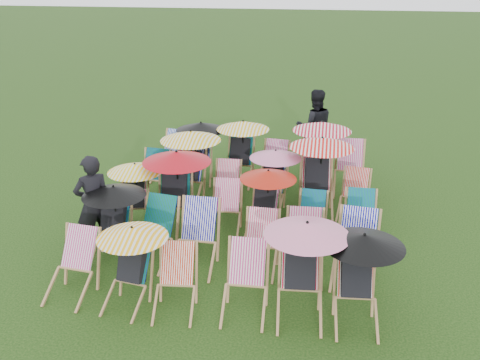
% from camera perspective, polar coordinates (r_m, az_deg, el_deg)
% --- Properties ---
extents(ground, '(100.00, 100.00, 0.00)m').
position_cam_1_polar(ground, '(9.55, -0.02, -5.87)').
color(ground, black).
rests_on(ground, ground).
extents(deckchair_0, '(0.70, 0.91, 0.92)m').
position_cam_1_polar(deckchair_0, '(8.11, -17.54, -8.75)').
color(deckchair_0, '#A57C4D').
rests_on(deckchair_0, ground).
extents(deckchair_1, '(0.98, 1.04, 1.16)m').
position_cam_1_polar(deckchair_1, '(7.62, -11.75, -8.91)').
color(deckchair_1, '#A57C4D').
rests_on(deckchair_1, ground).
extents(deckchair_2, '(0.65, 0.85, 0.87)m').
position_cam_1_polar(deckchair_2, '(7.48, -6.95, -10.81)').
color(deckchair_2, '#A57C4D').
rests_on(deckchair_2, ground).
extents(deckchair_3, '(0.65, 0.89, 0.94)m').
position_cam_1_polar(deckchair_3, '(7.37, 0.56, -10.89)').
color(deckchair_3, '#A57C4D').
rests_on(deckchair_3, ground).
extents(deckchair_4, '(1.14, 1.21, 1.35)m').
position_cam_1_polar(deckchair_4, '(7.24, 6.62, -9.42)').
color(deckchair_4, '#A57C4D').
rests_on(deckchair_4, ground).
extents(deckchair_5, '(1.07, 1.13, 1.26)m').
position_cam_1_polar(deckchair_5, '(7.26, 12.52, -10.21)').
color(deckchair_5, '#A57C4D').
rests_on(deckchair_5, ground).
extents(deckchair_6, '(1.02, 1.06, 1.21)m').
position_cam_1_polar(deckchair_6, '(8.84, -13.50, -4.30)').
color(deckchair_6, '#A57C4D').
rests_on(deckchair_6, ground).
extents(deckchair_7, '(0.78, 0.99, 0.98)m').
position_cam_1_polar(deckchair_7, '(8.68, -9.29, -5.56)').
color(deckchair_7, '#A57C4D').
rests_on(deckchair_7, ground).
extents(deckchair_8, '(0.67, 0.94, 1.01)m').
position_cam_1_polar(deckchair_8, '(8.42, -4.74, -6.14)').
color(deckchair_8, '#A57C4D').
rests_on(deckchair_8, ground).
extents(deckchair_9, '(0.60, 0.83, 0.88)m').
position_cam_1_polar(deckchair_9, '(8.35, 2.09, -6.83)').
color(deckchair_9, '#A57C4D').
rests_on(deckchair_9, ground).
extents(deckchair_10, '(0.66, 0.91, 0.96)m').
position_cam_1_polar(deckchair_10, '(8.25, 6.84, -7.10)').
color(deckchair_10, '#A57C4D').
rests_on(deckchair_10, ground).
extents(deckchair_11, '(0.78, 1.01, 1.02)m').
position_cam_1_polar(deckchair_11, '(8.23, 12.26, -7.30)').
color(deckchair_11, '#A57C4D').
rests_on(deckchair_11, ground).
extents(deckchair_12, '(0.99, 1.08, 1.17)m').
position_cam_1_polar(deckchair_12, '(9.82, -11.24, -1.51)').
color(deckchair_12, '#A57C4D').
rests_on(deckchair_12, ground).
extents(deckchair_13, '(1.21, 1.31, 1.44)m').
position_cam_1_polar(deckchair_13, '(9.52, -6.99, -1.07)').
color(deckchair_13, '#A57C4D').
rests_on(deckchair_13, ground).
extents(deckchair_14, '(0.61, 0.83, 0.87)m').
position_cam_1_polar(deckchair_14, '(9.51, -1.58, -3.08)').
color(deckchair_14, '#A57C4D').
rests_on(deckchair_14, ground).
extents(deckchair_15, '(0.99, 1.04, 1.17)m').
position_cam_1_polar(deckchair_15, '(9.34, 2.62, -2.33)').
color(deckchair_15, '#A57C4D').
rests_on(deckchair_15, ground).
extents(deckchair_16, '(0.58, 0.78, 0.81)m').
position_cam_1_polar(deckchair_16, '(9.28, 7.61, -4.14)').
color(deckchair_16, '#A57C4D').
rests_on(deckchair_16, ground).
extents(deckchair_17, '(0.59, 0.82, 0.88)m').
position_cam_1_polar(deckchair_17, '(9.29, 12.73, -4.24)').
color(deckchair_17, '#A57C4D').
rests_on(deckchair_17, ground).
extents(deckchair_18, '(0.71, 0.93, 0.95)m').
position_cam_1_polar(deckchair_18, '(10.94, -9.45, 0.32)').
color(deckchair_18, '#A57C4D').
rests_on(deckchair_18, ground).
extents(deckchair_19, '(1.20, 1.26, 1.43)m').
position_cam_1_polar(deckchair_19, '(10.69, -5.61, 1.60)').
color(deckchair_19, '#A57C4D').
rests_on(deckchair_19, ground).
extents(deckchair_20, '(0.59, 0.80, 0.85)m').
position_cam_1_polar(deckchair_20, '(10.52, -1.45, -0.57)').
color(deckchair_20, '#A57C4D').
rests_on(deckchair_20, ground).
extents(deckchair_21, '(0.99, 1.05, 1.18)m').
position_cam_1_polar(deckchair_21, '(10.31, 3.42, 0.10)').
color(deckchair_21, '#A57C4D').
rests_on(deckchair_21, ground).
extents(deckchair_22, '(1.22, 1.30, 1.45)m').
position_cam_1_polar(deckchair_22, '(10.26, 8.32, 0.65)').
color(deckchair_22, '#A57C4D').
rests_on(deckchair_22, ground).
extents(deckchair_23, '(0.68, 0.86, 0.85)m').
position_cam_1_polar(deckchair_23, '(10.31, 12.07, -1.55)').
color(deckchair_23, '#A57C4D').
rests_on(deckchair_23, ground).
extents(deckchair_24, '(0.83, 1.04, 1.01)m').
position_cam_1_polar(deckchair_24, '(11.92, -7.40, 2.47)').
color(deckchair_24, '#A57C4D').
rests_on(deckchair_24, ground).
extents(deckchair_25, '(1.08, 1.17, 1.29)m').
position_cam_1_polar(deckchair_25, '(11.74, -4.37, 3.16)').
color(deckchair_25, '#A57C4D').
rests_on(deckchair_25, ground).
extents(deckchair_26, '(1.14, 1.18, 1.35)m').
position_cam_1_polar(deckchair_26, '(11.58, 0.01, 3.13)').
color(deckchair_26, '#A57C4D').
rests_on(deckchair_26, ground).
extents(deckchair_27, '(0.70, 0.91, 0.93)m').
position_cam_1_polar(deckchair_27, '(11.46, 3.56, 1.57)').
color(deckchair_27, '#A57C4D').
rests_on(deckchair_27, ground).
extents(deckchair_28, '(1.22, 1.31, 1.45)m').
position_cam_1_polar(deckchair_28, '(11.29, 8.41, 2.66)').
color(deckchair_28, '#A57C4D').
rests_on(deckchair_28, ground).
extents(deckchair_29, '(0.67, 0.93, 1.01)m').
position_cam_1_polar(deckchair_29, '(11.45, 11.63, 1.33)').
color(deckchair_29, '#A57C4D').
rests_on(deckchair_29, ground).
extents(person_left, '(0.72, 0.70, 1.66)m').
position_cam_1_polar(person_left, '(9.10, -15.39, -2.40)').
color(person_left, black).
rests_on(person_left, ground).
extents(person_rear, '(1.00, 0.86, 1.79)m').
position_cam_1_polar(person_rear, '(12.78, 7.94, 5.63)').
color(person_rear, black).
rests_on(person_rear, ground).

